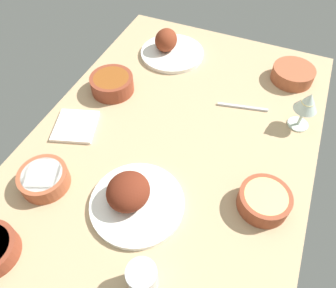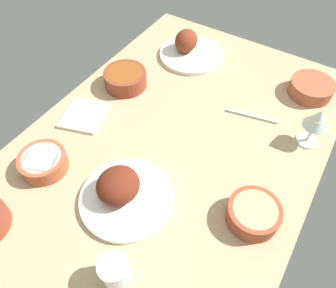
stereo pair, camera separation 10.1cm
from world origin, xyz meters
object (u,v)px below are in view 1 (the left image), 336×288
bowl_sauce (293,74)px  bowl_cream (44,178)px  wine_glass (307,104)px  plate_far_side (133,197)px  water_tumbler (142,278)px  plate_near_viewer (170,48)px  folded_napkin (76,126)px  fork_loose (243,107)px  bowl_soup (112,83)px  bowl_pasta (264,200)px

bowl_sauce → bowl_cream: same height
wine_glass → plate_far_side: bearing=141.9°
water_tumbler → plate_near_viewer: bearing=18.9°
folded_napkin → plate_near_viewer: bearing=-14.5°
bowl_cream → water_tumbler: size_ratio=1.62×
bowl_cream → fork_loose: (53.70, -45.30, -2.46)cm
bowl_soup → bowl_sauce: bearing=-61.8°
plate_far_side → fork_loose: 52.83cm
plate_far_side → bowl_pasta: plate_far_side is taller
folded_napkin → fork_loose: size_ratio=0.80×
bowl_pasta → wine_glass: size_ratio=1.03×
plate_near_viewer → bowl_pasta: bearing=-137.1°
plate_far_side → fork_loose: (49.33, -18.70, -2.83)cm
bowl_cream → folded_napkin: bowl_cream is taller
wine_glass → bowl_pasta: bearing=172.7°
plate_far_side → wine_glass: wine_glass is taller
bowl_soup → bowl_cream: 43.87cm
bowl_soup → folded_napkin: size_ratio=1.11×
bowl_pasta → bowl_soup: bearing=67.3°
plate_far_side → folded_napkin: (18.11, 31.13, -2.63)cm
bowl_soup → fork_loose: bearing=-78.2°
plate_far_side → bowl_pasta: size_ratio=1.85×
plate_near_viewer → fork_loose: bearing=-118.2°
bowl_cream → water_tumbler: 41.14cm
wine_glass → water_tumbler: size_ratio=1.59×
fork_loose → bowl_pasta: bearing=100.5°
bowl_cream → water_tumbler: bearing=-110.1°
bowl_sauce → wine_glass: (-23.20, -6.14, 7.06)cm
bowl_pasta → bowl_sauce: bearing=1.6°
wine_glass → folded_napkin: bearing=113.8°
plate_near_viewer → bowl_pasta: (-55.55, -51.57, 0.05)cm
plate_far_side → fork_loose: plate_far_side is taller
bowl_soup → wine_glass: size_ratio=1.13×
bowl_pasta → fork_loose: size_ratio=0.81×
bowl_pasta → fork_loose: (35.93, 14.94, -2.60)cm
water_tumbler → bowl_soup: bearing=35.0°
plate_near_viewer → wine_glass: (-20.25, -56.11, 6.98)cm
plate_far_side → bowl_soup: 48.74cm
wine_glass → bowl_cream: bearing=129.3°
plate_far_side → bowl_sauce: size_ratio=1.68×
plate_near_viewer → water_tumbler: 92.47cm
folded_napkin → bowl_cream: bearing=-168.6°
bowl_cream → wine_glass: bearing=-50.7°
bowl_sauce → fork_loose: (-22.58, 13.35, -2.47)cm
bowl_cream → bowl_sauce: bearing=-37.6°
plate_far_side → wine_glass: size_ratio=1.90×
plate_far_side → bowl_pasta: 36.21cm
plate_near_viewer → bowl_sauce: plate_near_viewer is taller
plate_near_viewer → bowl_sauce: (2.96, -49.98, -0.08)cm
wine_glass → water_tumbler: wine_glass is taller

